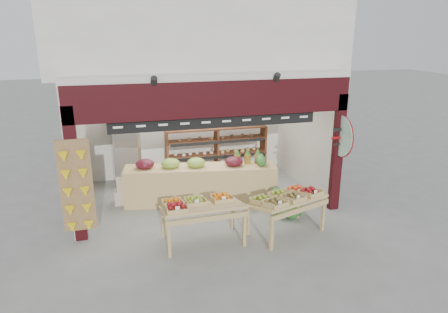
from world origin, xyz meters
TOP-DOWN VIEW (x-y plane):
  - ground at (0.00, 0.00)m, footprint 60.00×60.00m
  - shop_structure at (0.00, 1.61)m, footprint 6.36×5.12m
  - banana_board at (-2.73, -1.17)m, footprint 0.60×0.15m
  - gift_sign at (2.75, -1.15)m, footprint 0.04×0.93m
  - back_shelving at (0.65, 1.56)m, footprint 2.75×0.45m
  - refrigerator at (-1.75, 1.81)m, footprint 0.75×0.75m
  - cardboard_stack at (-1.66, 0.55)m, footprint 0.95×0.69m
  - mid_counter at (-0.12, 0.13)m, footprint 3.61×1.29m
  - display_table_left at (-0.58, -1.72)m, footprint 1.56×0.89m
  - display_table_right at (1.22, -1.85)m, footprint 1.68×1.26m
  - watermelon_pile at (1.55, -1.06)m, footprint 0.74×0.76m

SIDE VIEW (x-z plane):
  - ground at x=0.00m, z-range 0.00..0.00m
  - watermelon_pile at x=1.55m, z-range -0.07..0.51m
  - cardboard_stack at x=-1.66m, z-range -0.08..0.54m
  - mid_counter at x=-0.12m, z-range -0.07..1.04m
  - display_table_right at x=1.22m, z-range 0.27..1.23m
  - display_table_left at x=-0.58m, z-range 0.25..1.25m
  - refrigerator at x=-1.75m, z-range 0.00..1.77m
  - back_shelving at x=0.65m, z-range 0.19..1.91m
  - banana_board at x=-2.73m, z-range 0.22..2.02m
  - gift_sign at x=2.75m, z-range 1.29..2.21m
  - shop_structure at x=0.00m, z-range 1.22..6.62m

